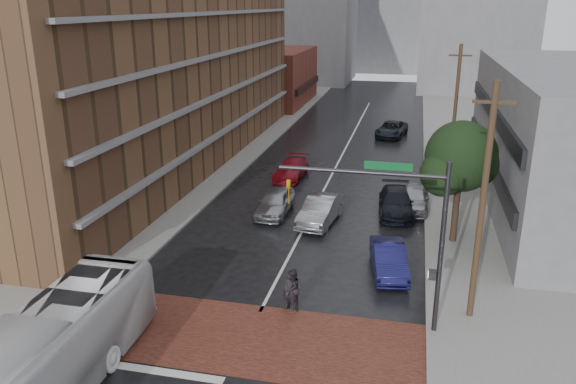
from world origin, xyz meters
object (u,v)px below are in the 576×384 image
at_px(car_parked_near, 389,259).
at_px(car_parked_mid, 396,202).
at_px(transit_bus, 38,365).
at_px(car_travel_a, 275,202).
at_px(car_travel_c, 291,169).
at_px(suv_travel, 392,129).
at_px(car_travel_b, 320,210).
at_px(pedestrian_a, 290,291).
at_px(car_parked_far, 414,198).
at_px(pedestrian_b, 293,290).

xyz_separation_m(car_parked_near, car_parked_mid, (0.00, 8.43, 0.02)).
xyz_separation_m(transit_bus, car_travel_a, (3.14, 19.07, -0.83)).
bearing_deg(transit_bus, car_parked_mid, 62.96).
distance_m(car_travel_c, suv_travel, 17.22).
bearing_deg(car_parked_near, car_travel_b, 117.65).
xyz_separation_m(car_travel_b, car_travel_c, (-3.69, 8.62, -0.11)).
distance_m(pedestrian_a, car_travel_a, 11.73).
relative_size(car_travel_a, car_parked_far, 1.01).
distance_m(pedestrian_a, suv_travel, 34.93).
bearing_deg(pedestrian_b, transit_bus, -113.17).
relative_size(pedestrian_a, car_travel_a, 0.40).
xyz_separation_m(car_travel_c, car_parked_far, (9.20, -4.99, 0.07)).
bearing_deg(pedestrian_a, car_parked_mid, 89.60).
bearing_deg(car_parked_far, transit_bus, -117.01).
distance_m(car_travel_b, car_travel_c, 9.38).
height_order(pedestrian_b, car_travel_a, pedestrian_b).
height_order(pedestrian_b, suv_travel, pedestrian_b).
bearing_deg(car_travel_c, pedestrian_b, -74.77).
bearing_deg(suv_travel, car_parked_near, -78.22).
height_order(transit_bus, suv_travel, transit_bus).
bearing_deg(car_parked_near, transit_bus, -139.98).
xyz_separation_m(car_travel_a, suv_travel, (6.08, 23.62, -0.03)).
bearing_deg(car_parked_mid, suv_travel, 89.20).
bearing_deg(transit_bus, pedestrian_b, 49.25).
bearing_deg(car_travel_b, car_parked_near, -45.46).
height_order(pedestrian_b, car_parked_near, pedestrian_b).
bearing_deg(suv_travel, car_travel_b, -87.90).
relative_size(suv_travel, car_parked_far, 1.19).
distance_m(transit_bus, car_parked_far, 24.79).
relative_size(transit_bus, car_parked_mid, 2.23).
bearing_deg(car_parked_far, pedestrian_b, -108.33).
xyz_separation_m(pedestrian_a, car_travel_a, (-3.44, 11.21, -0.13)).
relative_size(transit_bus, pedestrian_b, 6.09).
relative_size(car_travel_b, car_parked_far, 1.08).
bearing_deg(pedestrian_b, car_parked_near, 67.36).
xyz_separation_m(pedestrian_b, car_parked_near, (3.84, 4.56, -0.22)).
relative_size(transit_bus, suv_travel, 2.14).
height_order(transit_bus, car_travel_b, transit_bus).
bearing_deg(car_travel_c, car_parked_far, -25.92).
height_order(pedestrian_a, car_travel_c, pedestrian_a).
relative_size(car_travel_c, car_parked_near, 1.09).
height_order(pedestrian_a, car_travel_b, pedestrian_a).
relative_size(pedestrian_b, car_parked_far, 0.42).
xyz_separation_m(transit_bus, pedestrian_a, (6.58, 7.86, -0.70)).
xyz_separation_m(pedestrian_a, car_parked_far, (5.10, 13.99, -0.14)).
bearing_deg(car_parked_far, car_travel_c, 152.63).
height_order(car_parked_near, car_parked_far, car_parked_far).
distance_m(pedestrian_a, car_travel_c, 19.42).
distance_m(car_travel_a, car_travel_c, 7.80).
height_order(car_travel_b, suv_travel, car_travel_b).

